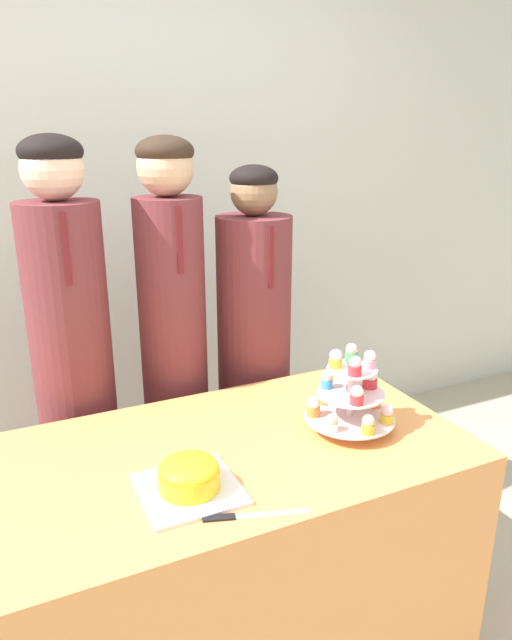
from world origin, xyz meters
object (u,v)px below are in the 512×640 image
Objects in this scene: cupcake_stand at (351,394)px; cake_knife at (239,517)px; student_2 at (254,371)px; student_1 at (175,365)px; round_cake at (189,477)px; student_0 at (76,385)px.

cake_knife is at bearing -152.42° from cupcake_stand.
cake_knife is 0.16× the size of student_2.
student_1 is 0.34m from student_2.
student_0 is at bearing 103.56° from round_cake.
student_2 is at bearing -0.00° from student_0.
cupcake_stand is (0.56, 0.10, 0.07)m from round_cake.
cake_knife is 0.90m from student_0.
student_2 is at bearing 54.36° from round_cake.
round_cake is 0.57m from cupcake_stand.
cake_knife is 0.56m from cupcake_stand.
cupcake_stand is (0.49, 0.25, 0.11)m from cake_knife.
student_1 is at bearing -0.00° from student_0.
student_2 is at bearing 80.45° from cake_knife.
round_cake is at bearing -169.39° from cupcake_stand.
round_cake is at bearing -76.44° from student_0.
student_0 reaches higher than student_2.
cupcake_stand is at bearing 10.61° from round_cake.
cake_knife is 0.88m from student_1.
student_0 is (-0.17, 0.72, -0.01)m from round_cake.
student_0 is (-0.73, 0.62, -0.08)m from cupcake_stand.
cake_knife is at bearing -97.69° from student_1.
student_2 is (0.33, 0.00, -0.08)m from student_1.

